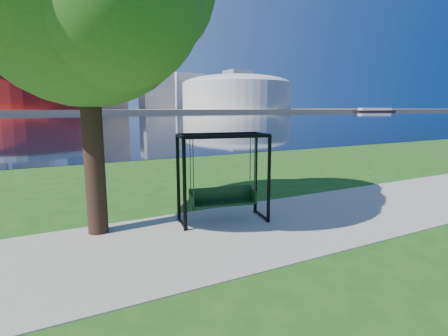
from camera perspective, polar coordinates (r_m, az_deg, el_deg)
ground at (r=8.82m, az=0.42°, el=-9.51°), size 900.00×900.00×0.00m
path at (r=8.41m, az=2.06°, el=-10.40°), size 120.00×4.00×0.03m
river at (r=109.45m, az=-25.97°, el=7.26°), size 900.00×180.00×0.02m
far_bank at (r=313.37m, az=-27.41°, el=8.32°), size 900.00×228.00×2.00m
stadium at (r=242.68m, az=-29.83°, el=11.16°), size 83.00×83.00×32.00m
arena at (r=279.64m, az=2.06°, el=12.40°), size 84.00×84.00×26.56m
skyline at (r=328.39m, az=-28.70°, el=14.35°), size 392.00×66.00×96.50m
swing at (r=8.90m, az=-0.21°, el=-1.95°), size 2.37×1.36×2.29m
barge at (r=301.16m, az=23.37°, el=8.68°), size 32.22×17.05×3.11m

